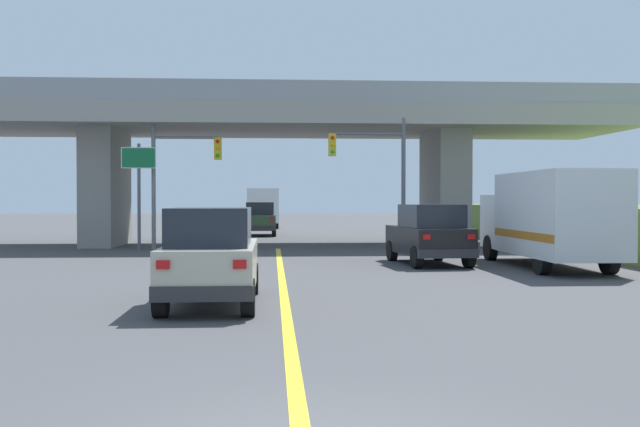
{
  "coord_description": "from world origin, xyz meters",
  "views": [
    {
      "loc": [
        -0.27,
        -6.44,
        2.19
      ],
      "look_at": [
        0.88,
        11.36,
        1.85
      ],
      "focal_mm": 42.05,
      "sensor_mm": 36.0,
      "label": 1
    }
  ],
  "objects": [
    {
      "name": "box_truck",
      "position": [
        8.56,
        16.89,
        1.61
      ],
      "size": [
        2.33,
        7.55,
        3.04
      ],
      "color": "silver",
      "rests_on": "ground"
    },
    {
      "name": "suv_lead",
      "position": [
        -1.52,
        9.1,
        1.01
      ],
      "size": [
        1.87,
        4.5,
        2.02
      ],
      "color": "#B7B29E",
      "rests_on": "ground"
    },
    {
      "name": "semi_truck_distant",
      "position": [
        -0.93,
        51.31,
        1.59
      ],
      "size": [
        2.33,
        7.11,
        3.0
      ],
      "color": "silver",
      "rests_on": "ground"
    },
    {
      "name": "highway_sign",
      "position": [
        -5.99,
        26.23,
        3.34
      ],
      "size": [
        1.48,
        0.17,
        4.6
      ],
      "color": "#56595E",
      "rests_on": "ground"
    },
    {
      "name": "ground",
      "position": [
        0.0,
        29.75,
        0.0
      ],
      "size": [
        160.0,
        160.0,
        0.0
      ],
      "primitive_type": "plane",
      "color": "#424244"
    },
    {
      "name": "traffic_signal_nearside",
      "position": [
        4.32,
        25.71,
        3.64
      ],
      "size": [
        3.35,
        0.36,
        5.72
      ],
      "color": "#56595E",
      "rests_on": "ground"
    },
    {
      "name": "lane_divider_stripe",
      "position": [
        0.0,
        13.39,
        0.0
      ],
      "size": [
        0.2,
        26.77,
        0.01
      ],
      "primitive_type": "cube",
      "color": "yellow",
      "rests_on": "ground"
    },
    {
      "name": "sedan_oncoming",
      "position": [
        -0.98,
        39.02,
        1.01
      ],
      "size": [
        1.91,
        4.29,
        2.02
      ],
      "color": "#2D4C33",
      "rests_on": "ground"
    },
    {
      "name": "suv_crossing",
      "position": [
        5.02,
        18.44,
        1.01
      ],
      "size": [
        2.34,
        4.43,
        2.02
      ],
      "rotation": [
        0.0,
        0.0,
        0.09
      ],
      "color": "black",
      "rests_on": "ground"
    },
    {
      "name": "traffic_signal_farside",
      "position": [
        -4.43,
        26.61,
        3.56
      ],
      "size": [
        3.04,
        0.36,
        5.67
      ],
      "color": "slate",
      "rests_on": "ground"
    },
    {
      "name": "overpass_bridge",
      "position": [
        0.0,
        29.75,
        5.25
      ],
      "size": [
        33.14,
        8.18,
        7.32
      ],
      "color": "gray",
      "rests_on": "ground"
    }
  ]
}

